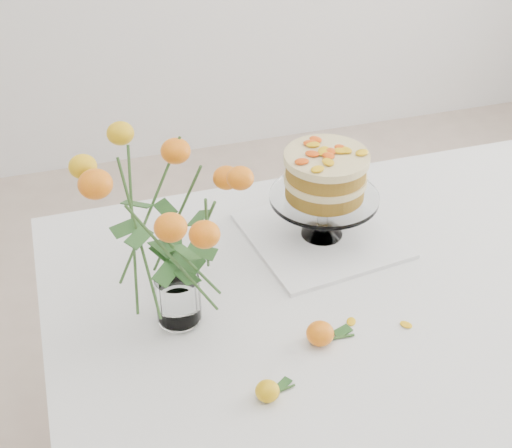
{
  "coord_description": "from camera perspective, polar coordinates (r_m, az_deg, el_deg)",
  "views": [
    {
      "loc": [
        -0.61,
        -1.04,
        1.73
      ],
      "look_at": [
        -0.26,
        0.09,
        0.89
      ],
      "focal_mm": 50.0,
      "sensor_mm": 36.0,
      "label": 1
    }
  ],
  "objects": [
    {
      "name": "table",
      "position": [
        1.6,
        9.93,
        -6.69
      ],
      "size": [
        1.43,
        0.93,
        0.76
      ],
      "color": "tan",
      "rests_on": "ground"
    },
    {
      "name": "napkin",
      "position": [
        1.65,
        5.27,
        -0.92
      ],
      "size": [
        0.36,
        0.36,
        0.01
      ],
      "primitive_type": "cube",
      "rotation": [
        0.0,
        0.0,
        0.13
      ],
      "color": "silver",
      "rests_on": "table"
    },
    {
      "name": "cake_stand",
      "position": [
        1.56,
        5.56,
        3.58
      ],
      "size": [
        0.24,
        0.24,
        0.22
      ],
      "rotation": [
        0.0,
        0.0,
        -0.31
      ],
      "color": "silver",
      "rests_on": "napkin"
    },
    {
      "name": "rose_vase",
      "position": [
        1.28,
        -6.81,
        0.74
      ],
      "size": [
        0.38,
        0.38,
        0.44
      ],
      "rotation": [
        0.0,
        0.0,
        0.43
      ],
      "color": "silver",
      "rests_on": "table"
    },
    {
      "name": "loose_rose_near",
      "position": [
        1.28,
        0.93,
        -13.21
      ],
      "size": [
        0.08,
        0.04,
        0.04
      ],
      "rotation": [
        0.0,
        0.0,
        0.2
      ],
      "color": "gold",
      "rests_on": "table"
    },
    {
      "name": "loose_rose_far",
      "position": [
        1.38,
        5.17,
        -8.72
      ],
      "size": [
        0.1,
        0.05,
        0.05
      ],
      "rotation": [
        0.0,
        0.0,
        -0.07
      ],
      "color": "orange",
      "rests_on": "table"
    },
    {
      "name": "stray_petal_a",
      "position": [
        1.44,
        7.62,
        -7.76
      ],
      "size": [
        0.03,
        0.02,
        0.0
      ],
      "primitive_type": "ellipsoid",
      "color": "#F2B40F",
      "rests_on": "table"
    },
    {
      "name": "stray_petal_b",
      "position": [
        1.45,
        11.92,
        -7.9
      ],
      "size": [
        0.03,
        0.02,
        0.0
      ],
      "primitive_type": "ellipsoid",
      "color": "#F2B40F",
      "rests_on": "table"
    }
  ]
}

